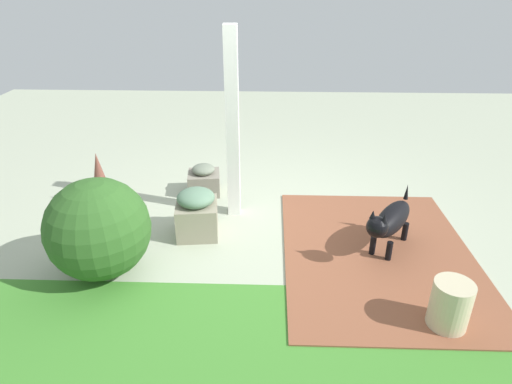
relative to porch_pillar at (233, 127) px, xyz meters
The scene contains 9 objects.
ground_plane 1.10m from the porch_pillar, 139.39° to the left, with size 12.00×12.00×0.00m, color #A8B197.
brick_path 1.93m from the porch_pillar, 151.63° to the left, with size 1.80×2.40×0.02m, color brown.
porch_pillar is the anchor object (origin of this frame).
stone_planter_nearest 1.05m from the porch_pillar, 49.84° to the right, with size 0.42×0.40×0.37m.
stone_planter_mid 0.96m from the porch_pillar, 53.40° to the left, with size 0.46×0.47×0.51m.
round_shrub 1.67m from the porch_pillar, 46.48° to the left, with size 0.90×0.90×0.90m, color #2C5821.
terracotta_pot_spiky 1.68m from the porch_pillar, ahead, with size 0.22×0.22×0.66m.
dog 1.82m from the porch_pillar, 155.04° to the left, with size 0.61×0.78×0.58m.
ceramic_urn 2.60m from the porch_pillar, 135.50° to the left, with size 0.30×0.30×0.40m, color #C5BA95.
Camera 1 is at (-0.05, 4.03, 2.42)m, focal length 30.57 mm.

